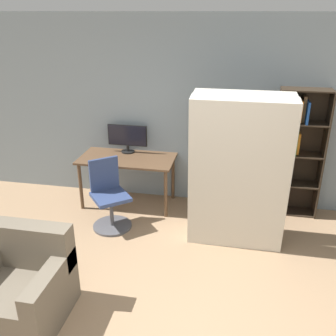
{
  "coord_description": "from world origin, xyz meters",
  "views": [
    {
      "loc": [
        0.37,
        -2.23,
        2.71
      ],
      "look_at": [
        -0.38,
        1.63,
        1.05
      ],
      "focal_mm": 40.0,
      "sensor_mm": 36.0,
      "label": 1
    }
  ],
  "objects": [
    {
      "name": "monitor",
      "position": [
        -1.23,
        2.85,
        0.98
      ],
      "size": [
        0.6,
        0.2,
        0.42
      ],
      "color": "black",
      "rests_on": "desk"
    },
    {
      "name": "bookshelf",
      "position": [
        1.14,
        2.84,
        0.93
      ],
      "size": [
        0.65,
        0.32,
        1.78
      ],
      "color": "#2D2319",
      "rests_on": "ground"
    },
    {
      "name": "armchair",
      "position": [
        -1.52,
        0.26,
        0.32
      ],
      "size": [
        0.85,
        0.8,
        0.85
      ],
      "color": "#665B4C",
      "rests_on": "ground"
    },
    {
      "name": "wall_back",
      "position": [
        0.0,
        2.99,
        1.35
      ],
      "size": [
        8.0,
        0.06,
        2.7
      ],
      "color": "gray",
      "rests_on": "ground"
    },
    {
      "name": "desk",
      "position": [
        -1.17,
        2.62,
        0.65
      ],
      "size": [
        1.38,
        0.69,
        0.74
      ],
      "color": "brown",
      "rests_on": "ground"
    },
    {
      "name": "mattress_far",
      "position": [
        0.43,
        2.06,
        0.94
      ],
      "size": [
        1.14,
        0.32,
        1.87
      ],
      "color": "beige",
      "rests_on": "ground"
    },
    {
      "name": "mattress_near",
      "position": [
        0.43,
        1.79,
        0.94
      ],
      "size": [
        1.14,
        0.4,
        1.88
      ],
      "color": "beige",
      "rests_on": "ground"
    },
    {
      "name": "office_chair",
      "position": [
        -1.23,
        1.96,
        0.38
      ],
      "size": [
        0.62,
        0.62,
        0.93
      ],
      "color": "#4C4C51",
      "rests_on": "ground"
    }
  ]
}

